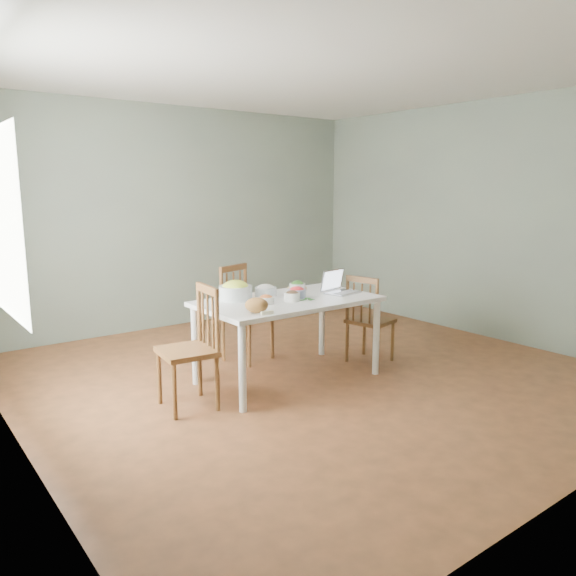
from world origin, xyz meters
TOP-DOWN VIEW (x-y plane):
  - floor at (0.00, 0.00)m, footprint 5.00×5.00m
  - ceiling at (0.00, 0.00)m, footprint 5.00×5.00m
  - wall_back at (0.00, 2.50)m, footprint 5.00×0.00m
  - wall_left at (-2.50, 0.00)m, footprint 0.00×5.00m
  - wall_right at (2.50, 0.00)m, footprint 0.00×5.00m
  - dining_table at (-0.25, 0.01)m, footprint 1.59×0.90m
  - chair_far at (-0.22, 0.72)m, footprint 0.52×0.51m
  - chair_left at (-1.28, -0.03)m, footprint 0.45×0.47m
  - chair_right at (0.73, -0.06)m, footprint 0.45×0.46m
  - bread_boule at (-0.77, -0.26)m, footprint 0.24×0.24m
  - butter_stick at (-0.74, -0.37)m, footprint 0.10×0.05m
  - bowl_squash at (-0.64, 0.27)m, footprint 0.33×0.33m
  - bowl_carrot at (-0.51, -0.03)m, footprint 0.17×0.17m
  - bowl_onion at (-0.33, 0.24)m, footprint 0.23×0.23m
  - bowl_mushroom at (-0.27, -0.08)m, footprint 0.15×0.15m
  - bowl_redpep at (-0.14, 0.02)m, footprint 0.19×0.19m
  - bowl_broccoli at (0.06, 0.28)m, footprint 0.20×0.20m
  - flatbread at (0.12, 0.35)m, footprint 0.25×0.25m
  - basil_bunch at (-0.14, -0.11)m, footprint 0.17×0.17m
  - laptop at (0.33, -0.09)m, footprint 0.35×0.31m

SIDE VIEW (x-z plane):
  - floor at x=0.00m, z-range 0.00..0.00m
  - dining_table at x=-0.25m, z-range 0.00..0.75m
  - chair_right at x=0.73m, z-range 0.00..0.88m
  - chair_far at x=-0.22m, z-range 0.00..0.96m
  - chair_left at x=-1.28m, z-range 0.00..0.97m
  - flatbread at x=0.12m, z-range 0.75..0.76m
  - basil_bunch at x=-0.14m, z-range 0.75..0.76m
  - butter_stick at x=-0.74m, z-range 0.75..0.77m
  - bowl_carrot at x=-0.51m, z-range 0.75..0.82m
  - bowl_mushroom at x=-0.27m, z-range 0.75..0.84m
  - bowl_broccoli at x=0.06m, z-range 0.75..0.84m
  - bowl_redpep at x=-0.14m, z-range 0.75..0.84m
  - bowl_onion at x=-0.33m, z-range 0.75..0.85m
  - bread_boule at x=-0.77m, z-range 0.75..0.87m
  - bowl_squash at x=-0.64m, z-range 0.75..0.92m
  - laptop at x=0.33m, z-range 0.75..0.96m
  - wall_back at x=0.00m, z-range 0.00..2.70m
  - wall_left at x=-2.50m, z-range 0.00..2.70m
  - wall_right at x=2.50m, z-range 0.00..2.70m
  - ceiling at x=0.00m, z-range 2.70..2.70m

